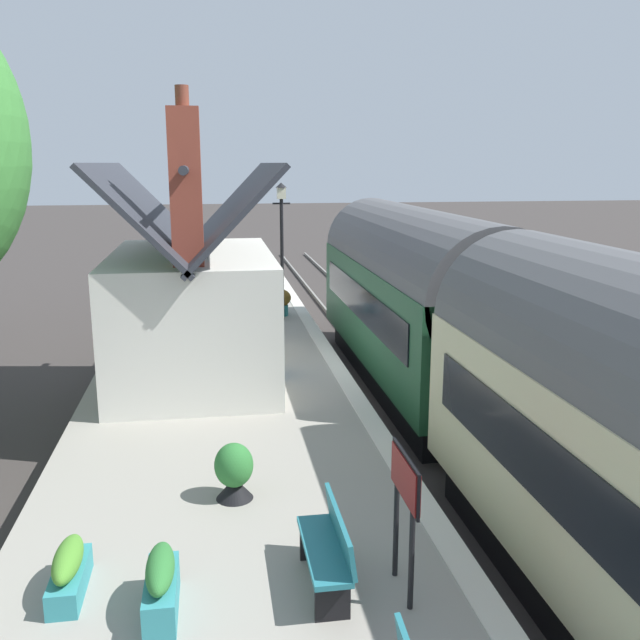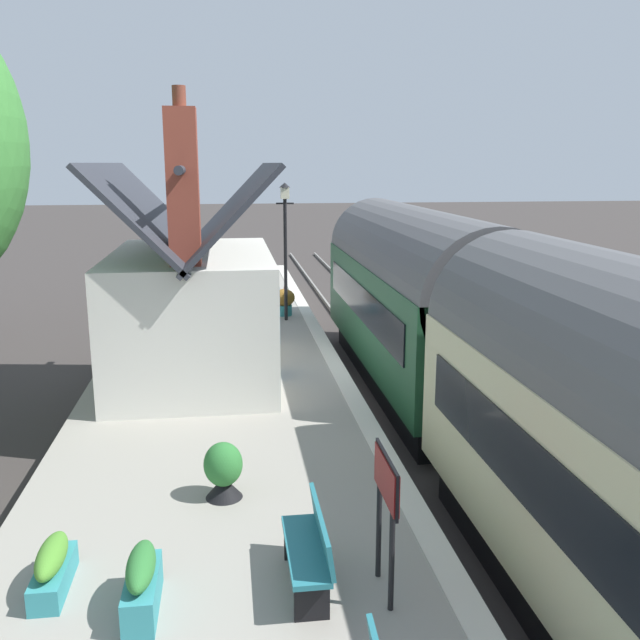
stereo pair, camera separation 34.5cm
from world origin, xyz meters
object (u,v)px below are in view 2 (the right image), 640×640
station_building (193,306)px  planter_bench_left (53,567)px  station_sign_board (386,490)px  bench_mid_platform (257,292)px  bench_by_lamp (311,547)px  planter_edge_far (223,472)px  planter_bench_right (142,583)px  lamp_post_platform (285,226)px  planter_under_sign (284,301)px  bench_platform_end (254,275)px

station_building → planter_bench_left: (-7.71, 1.21, -1.26)m
station_sign_board → bench_mid_platform: bearing=2.4°
bench_by_lamp → planter_bench_left: (0.32, 2.76, -0.22)m
station_building → bench_by_lamp: station_building is taller
planter_edge_far → planter_bench_right: 2.51m
planter_edge_far → station_sign_board: station_sign_board is taller
planter_edge_far → lamp_post_platform: 11.29m
station_building → planter_under_sign: size_ratio=6.56×
bench_platform_end → lamp_post_platform: bearing=-172.4°
planter_bench_right → station_sign_board: size_ratio=0.63×
bench_platform_end → bench_mid_platform: 3.34m
bench_by_lamp → planter_edge_far: 2.39m
planter_edge_far → planter_under_sign: bearing=-8.9°
bench_mid_platform → planter_under_sign: 1.60m
planter_bench_right → lamp_post_platform: size_ratio=0.25×
station_building → bench_platform_end: (10.46, -1.69, -1.04)m
bench_platform_end → lamp_post_platform: lamp_post_platform is taller
bench_mid_platform → planter_bench_left: size_ratio=1.42×
planter_bench_right → planter_under_sign: bearing=-10.7°
station_building → planter_bench_right: 8.29m
station_building → planter_bench_right: bearing=178.5°
planter_under_sign → planter_bench_left: planter_under_sign is taller
bench_by_lamp → planter_under_sign: size_ratio=1.57×
station_building → bench_by_lamp: (-8.04, -1.54, -1.04)m
bench_mid_platform → planter_under_sign: bearing=-151.9°
bench_platform_end → station_sign_board: station_sign_board is taller
station_building → bench_by_lamp: size_ratio=4.19×
bench_by_lamp → planter_bench_left: 2.78m
planter_under_sign → planter_bench_left: (-13.42, 3.62, -0.20)m
lamp_post_platform → planter_under_sign: bearing=-0.1°
planter_under_sign → bench_platform_end: bearing=8.6°
planter_bench_right → planter_bench_left: bearing=63.7°
planter_bench_right → lamp_post_platform: lamp_post_platform is taller
station_building → planter_edge_far: (-5.83, -0.61, -1.14)m
bench_by_lamp → lamp_post_platform: bearing=-3.8°
planter_bench_left → lamp_post_platform: size_ratio=0.25×
bench_mid_platform → bench_by_lamp: size_ratio=1.01×
station_building → bench_mid_platform: station_building is taller
station_building → planter_bench_left: 7.91m
station_building → planter_bench_right: station_building is taller
bench_mid_platform → lamp_post_platform: 3.15m
planter_under_sign → lamp_post_platform: lamp_post_platform is taller
planter_under_sign → planter_bench_right: size_ratio=0.90×
station_building → planter_edge_far: bearing=-174.1°
planter_edge_far → station_sign_board: (-2.40, -1.70, 0.81)m
planter_under_sign → planter_bench_left: bearing=164.9°
planter_edge_far → lamp_post_platform: (10.89, -1.81, 2.36)m
bench_mid_platform → bench_by_lamp: (-15.15, 0.12, 0.00)m
bench_mid_platform → station_sign_board: bearing=-177.6°
planter_edge_far → lamp_post_platform: bearing=-9.4°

